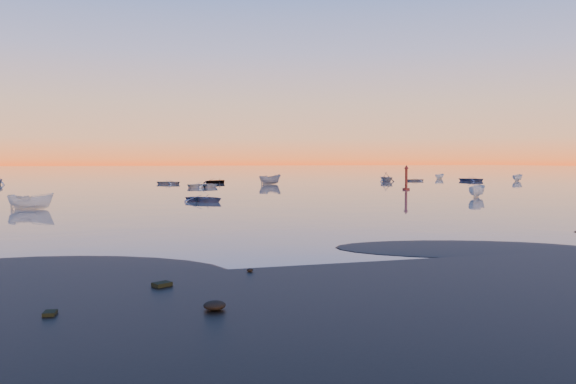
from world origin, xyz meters
name	(u,v)px	position (x,y,z in m)	size (l,w,h in m)	color
ground	(180,178)	(0.00, 100.00, 0.00)	(600.00, 600.00, 0.00)	#665C55
mud_lobes	(409,251)	(0.00, -1.00, 0.01)	(140.00, 6.00, 0.07)	black
moored_fleet	(214,189)	(0.00, 53.00, 0.00)	(124.00, 58.00, 1.20)	silver
boat_near_left	(205,202)	(-4.33, 30.30, 0.00)	(3.91, 1.63, 0.98)	#3B4A72
boat_near_center	(476,197)	(23.87, 28.48, 0.00)	(3.81, 1.61, 1.32)	silver
channel_marker	(406,180)	(24.21, 44.38, 1.34)	(0.95, 0.95, 3.39)	#4A1310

